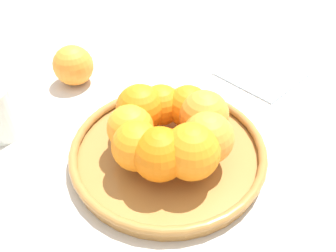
{
  "coord_description": "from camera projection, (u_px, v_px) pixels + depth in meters",
  "views": [
    {
      "loc": [
        0.33,
        0.16,
        0.39
      ],
      "look_at": [
        0.0,
        0.0,
        0.06
      ],
      "focal_mm": 35.0,
      "sensor_mm": 36.0,
      "label": 1
    }
  ],
  "objects": [
    {
      "name": "napkin_folded",
      "position": [
        261.0,
        73.0,
        0.71
      ],
      "size": [
        0.2,
        0.2,
        0.01
      ],
      "primitive_type": "cube",
      "rotation": [
        0.0,
        0.0,
        -0.36
      ],
      "color": "silver",
      "rests_on": "ground_plane"
    },
    {
      "name": "orange_pile",
      "position": [
        171.0,
        128.0,
        0.49
      ],
      "size": [
        0.19,
        0.2,
        0.08
      ],
      "color": "orange",
      "rests_on": "fruit_bowl"
    },
    {
      "name": "stray_orange",
      "position": [
        73.0,
        65.0,
        0.67
      ],
      "size": [
        0.08,
        0.08,
        0.08
      ],
      "primitive_type": "sphere",
      "color": "orange",
      "rests_on": "ground_plane"
    },
    {
      "name": "fruit_bowl",
      "position": [
        168.0,
        149.0,
        0.53
      ],
      "size": [
        0.31,
        0.31,
        0.03
      ],
      "color": "#A57238",
      "rests_on": "ground_plane"
    },
    {
      "name": "ground_plane",
      "position": [
        168.0,
        155.0,
        0.54
      ],
      "size": [
        4.0,
        4.0,
        0.0
      ],
      "primitive_type": "plane",
      "color": "beige"
    }
  ]
}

